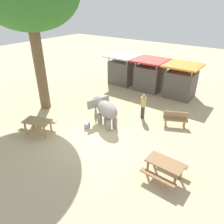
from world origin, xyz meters
The scene contains 10 objects.
ground_plane centered at (0.00, 0.00, 0.00)m, with size 60.00×60.00×0.00m, color tan.
elephant centered at (-0.44, 1.41, 0.99)m, with size 2.24×1.67×1.55m.
person_handler centered at (1.03, 3.38, 0.95)m, with size 0.45×0.32×1.62m.
wooden_bench centered at (3.03, 3.65, 0.47)m, with size 1.44×0.96×0.88m.
picnic_table_near centered at (-2.86, -1.52, 0.59)m, with size 1.89×1.88×0.78m.
picnic_table_far centered at (4.19, -0.60, 0.59)m, with size 1.56×1.55×0.78m.
market_stall_white centered at (-3.51, 8.03, 1.14)m, with size 2.50×2.50×2.52m.
market_stall_red centered at (-0.91, 8.03, 1.14)m, with size 2.50×2.50×2.52m.
market_stall_orange centered at (1.69, 8.03, 1.14)m, with size 2.50×2.50×2.52m.
feed_bucket centered at (-1.02, 0.45, 0.16)m, with size 0.36×0.36×0.32m, color gray.
Camera 1 is at (6.30, -7.26, 6.55)m, focal length 33.92 mm.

